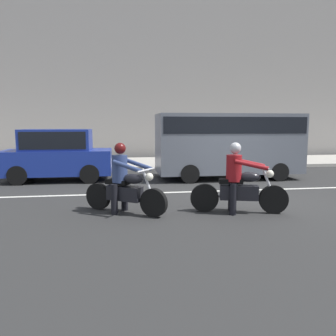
% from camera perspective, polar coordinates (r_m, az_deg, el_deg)
% --- Properties ---
extents(ground_plane, '(80.00, 80.00, 0.00)m').
position_cam_1_polar(ground_plane, '(9.32, 14.19, -4.85)').
color(ground_plane, '#292929').
extents(sidewalk_slab, '(40.00, 4.40, 0.14)m').
position_cam_1_polar(sidewalk_slab, '(16.88, 3.84, 1.01)').
color(sidewalk_slab, '#A8A399').
rests_on(sidewalk_slab, ground_plane).
extents(building_facade, '(40.00, 1.40, 14.45)m').
position_cam_1_polar(building_facade, '(20.80, 1.92, 22.10)').
color(building_facade, gray).
rests_on(building_facade, ground_plane).
extents(lane_marking_stripe, '(18.00, 0.14, 0.01)m').
position_cam_1_polar(lane_marking_stripe, '(10.11, 11.87, -3.80)').
color(lane_marking_stripe, silver).
rests_on(lane_marking_stripe, ground_plane).
extents(motorcycle_with_rider_crimson, '(2.11, 0.84, 1.56)m').
position_cam_1_polar(motorcycle_with_rider_crimson, '(7.49, 12.05, -2.76)').
color(motorcycle_with_rider_crimson, black).
rests_on(motorcycle_with_rider_crimson, ground_plane).
extents(motorcycle_with_rider_denim_blue, '(1.78, 1.27, 1.56)m').
position_cam_1_polar(motorcycle_with_rider_denim_blue, '(7.36, -7.59, -2.87)').
color(motorcycle_with_rider_denim_blue, black).
rests_on(motorcycle_with_rider_denim_blue, ground_plane).
extents(parked_van_slate_gray, '(5.14, 1.96, 2.34)m').
position_cam_1_polar(parked_van_slate_gray, '(12.27, 10.28, 4.56)').
color(parked_van_slate_gray, slate).
rests_on(parked_van_slate_gray, ground_plane).
extents(parked_hatchback_cobalt_blue, '(3.70, 1.76, 1.80)m').
position_cam_1_polar(parked_hatchback_cobalt_blue, '(12.21, -18.49, 2.27)').
color(parked_hatchback_cobalt_blue, navy).
rests_on(parked_hatchback_cobalt_blue, ground_plane).
extents(street_sign_post, '(0.44, 0.08, 2.22)m').
position_cam_1_polar(street_sign_post, '(16.12, 8.88, 5.73)').
color(street_sign_post, gray).
rests_on(street_sign_post, sidewalk_slab).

